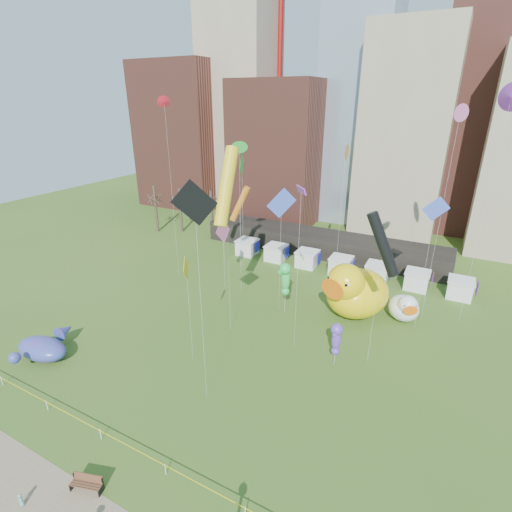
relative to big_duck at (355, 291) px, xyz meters
The scene contains 29 objects.
ground 26.28m from the big_duck, 102.28° to the right, with size 160.00×160.00×0.00m, color #33571B.
skyline 40.14m from the big_duck, 95.30° to the left, with size 101.00×23.00×68.00m.
pavilion 19.12m from the big_duck, 120.06° to the left, with size 38.00×6.00×3.20m, color black.
vendor_tents 11.61m from the big_duck, 113.34° to the left, with size 33.24×2.80×2.40m.
bare_trees 38.76m from the big_duck, 157.16° to the left, with size 8.44×6.44×8.50m.
caution_tape 26.21m from the big_duck, 102.28° to the right, with size 50.00×0.06×0.90m.
big_duck is the anchor object (origin of this frame).
small_duck 5.66m from the big_duck, 18.25° to the left, with size 4.52×4.96×3.46m.
seahorse_green 7.84m from the big_duck, 157.58° to the right, with size 1.57×1.82×6.14m.
seahorse_purple 9.58m from the big_duck, 85.14° to the right, with size 1.18×1.45×4.50m.
whale_inflatable 32.02m from the big_duck, 138.43° to the right, with size 5.55×6.84×2.33m.
park_bench 30.16m from the big_duck, 107.86° to the right, with size 2.14×1.23×1.04m.
toddler 33.52m from the big_duck, 110.84° to the right, with size 0.31×0.23×0.90m, color white.
kite_0 22.07m from the big_duck, 165.44° to the left, with size 2.57×2.04×11.34m.
kite_1 16.77m from the big_duck, behind, with size 0.15×3.29×9.74m.
kite_2 11.78m from the big_duck, 65.12° to the right, with size 3.23×0.96×14.44m.
kite_3 19.46m from the big_duck, behind, with size 1.18×2.95×17.20m.
kite_4 19.68m from the big_duck, 126.88° to the right, with size 1.08×2.16×10.66m.
kite_5 12.67m from the big_duck, 160.75° to the right, with size 2.48×2.08×14.36m.
kite_6 16.64m from the big_duck, 119.12° to the left, with size 0.46×1.90×17.77m.
kite_7 23.07m from the big_duck, 23.85° to the left, with size 1.75×2.24×24.26m.
kite_8 31.09m from the big_duck, behind, with size 0.35×1.33×23.12m.
kite_9 19.83m from the big_duck, 18.09° to the left, with size 0.93×1.46×22.44m.
kite_10 23.76m from the big_duck, 111.30° to the right, with size 1.94×2.63×18.10m.
kite_11 20.52m from the big_duck, behind, with size 1.02×1.08×18.41m.
kite_12 18.58m from the big_duck, 139.87° to the right, with size 1.72×4.31×18.94m.
kite_13 11.79m from the big_duck, ahead, with size 2.45×0.41×14.38m.
kite_14 18.34m from the big_duck, 168.37° to the left, with size 2.94×1.52×12.56m.
kite_15 15.45m from the big_duck, 112.55° to the right, with size 1.45×1.54×16.03m.
Camera 1 is at (13.63, -13.00, 22.97)m, focal length 27.00 mm.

